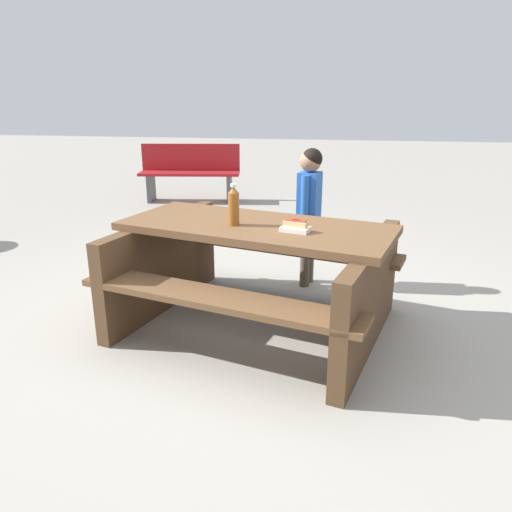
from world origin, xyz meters
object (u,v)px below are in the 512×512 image
object	(u,v)px
hotdog_tray	(295,227)
soda_bottle	(234,206)
picnic_table	(256,267)
park_bench_near	(190,171)
child_in_coat	(309,200)

from	to	relation	value
hotdog_tray	soda_bottle	bearing A→B (deg)	167.33
picnic_table	park_bench_near	bearing A→B (deg)	112.68
child_in_coat	park_bench_near	distance (m)	3.81
hotdog_tray	child_in_coat	size ratio (longest dim) A/B	0.17
picnic_table	child_in_coat	size ratio (longest dim) A/B	1.81
soda_bottle	picnic_table	bearing A→B (deg)	20.03
picnic_table	soda_bottle	size ratio (longest dim) A/B	7.66
picnic_table	park_bench_near	world-z (taller)	park_bench_near
picnic_table	park_bench_near	distance (m)	4.45
park_bench_near	soda_bottle	bearing A→B (deg)	-69.23
soda_bottle	park_bench_near	bearing A→B (deg)	110.77
soda_bottle	park_bench_near	world-z (taller)	soda_bottle
child_in_coat	picnic_table	bearing A→B (deg)	-108.62
soda_bottle	park_bench_near	size ratio (longest dim) A/B	0.18
soda_bottle	child_in_coat	distance (m)	1.04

